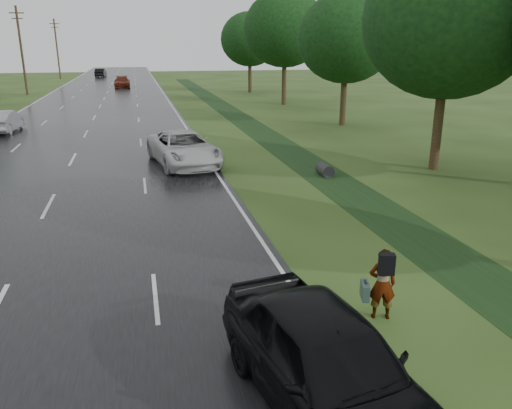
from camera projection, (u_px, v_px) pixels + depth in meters
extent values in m
cube|color=black|center=(103.00, 101.00, 52.53)|extent=(14.00, 180.00, 0.04)
cube|color=silver|center=(168.00, 100.00, 54.01)|extent=(0.12, 180.00, 0.01)
cube|color=silver|center=(34.00, 103.00, 51.03)|extent=(0.12, 180.00, 0.01)
cube|color=silver|center=(103.00, 101.00, 52.52)|extent=(0.12, 180.00, 0.01)
cube|color=black|center=(269.00, 138.00, 31.90)|extent=(2.20, 120.00, 0.01)
cylinder|color=#2D2D2D|center=(325.00, 170.00, 22.56)|extent=(0.56, 1.00, 0.56)
cylinder|color=#321F14|center=(22.00, 51.00, 58.25)|extent=(0.26, 0.26, 10.00)
cube|color=#321F14|center=(16.00, 13.00, 56.98)|extent=(1.60, 0.12, 0.12)
cube|color=#321F14|center=(17.00, 18.00, 57.16)|extent=(1.20, 0.10, 0.10)
cylinder|color=#321F14|center=(57.00, 49.00, 86.06)|extent=(0.26, 0.26, 10.00)
cube|color=#321F14|center=(54.00, 24.00, 84.78)|extent=(1.60, 0.12, 0.12)
cube|color=#321F14|center=(55.00, 27.00, 84.96)|extent=(1.20, 0.10, 0.10)
cylinder|color=#321F14|center=(437.00, 129.00, 23.26)|extent=(0.44, 0.44, 3.84)
ellipsoid|color=black|center=(449.00, 20.00, 21.81)|extent=(7.60, 7.60, 6.84)
cylinder|color=#321F14|center=(343.00, 101.00, 36.55)|extent=(0.44, 0.44, 3.52)
ellipsoid|color=black|center=(346.00, 38.00, 35.22)|extent=(7.00, 7.00, 6.30)
cylinder|color=#321F14|center=(284.00, 83.00, 49.34)|extent=(0.44, 0.44, 4.16)
ellipsoid|color=black|center=(285.00, 29.00, 47.80)|extent=(8.00, 8.00, 7.20)
cylinder|color=#321F14|center=(250.00, 77.00, 62.32)|extent=(0.44, 0.44, 3.68)
ellipsoid|color=black|center=(250.00, 39.00, 60.94)|extent=(7.20, 7.20, 6.48)
imported|color=#A5998C|center=(382.00, 284.00, 10.58)|extent=(0.66, 0.53, 1.59)
cube|color=black|center=(387.00, 264.00, 10.19)|extent=(0.36, 0.27, 0.45)
cube|color=#334B46|center=(365.00, 291.00, 10.74)|extent=(0.26, 0.47, 0.36)
cube|color=black|center=(365.00, 282.00, 10.68)|extent=(0.08, 0.15, 0.03)
imported|color=silver|center=(184.00, 148.00, 24.29)|extent=(3.60, 6.16, 1.61)
imported|color=black|center=(328.00, 363.00, 7.76)|extent=(2.88, 5.36, 1.73)
imported|color=#919499|center=(4.00, 121.00, 33.57)|extent=(1.92, 4.57, 1.47)
imported|color=maroon|center=(122.00, 82.00, 69.35)|extent=(2.19, 5.26, 1.52)
imported|color=black|center=(101.00, 73.00, 92.76)|extent=(1.97, 4.82, 1.56)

